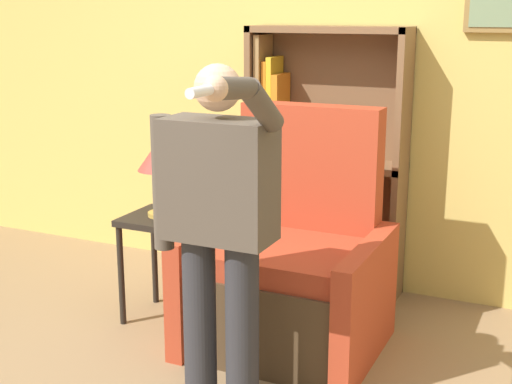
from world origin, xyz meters
TOP-DOWN VIEW (x-y plane):
  - wall_back at (0.01, 2.03)m, footprint 8.00×0.11m
  - bookcase at (0.06, 1.87)m, footprint 1.01×0.28m
  - armchair at (0.28, 1.03)m, footprint 0.99×0.86m
  - person_standing at (0.26, 0.25)m, footprint 0.62×0.78m
  - side_table at (-0.51, 1.00)m, footprint 0.41×0.41m
  - table_lamp at (-0.51, 1.00)m, footprint 0.25×0.25m

SIDE VIEW (x-z plane):
  - armchair at x=0.28m, z-range -0.24..1.04m
  - side_table at x=-0.51m, z-range 0.19..0.82m
  - bookcase at x=0.06m, z-range -0.05..1.63m
  - person_standing at x=0.26m, z-range 0.12..1.69m
  - table_lamp at x=-0.51m, z-range 0.74..1.19m
  - wall_back at x=0.01m, z-range 0.01..2.81m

